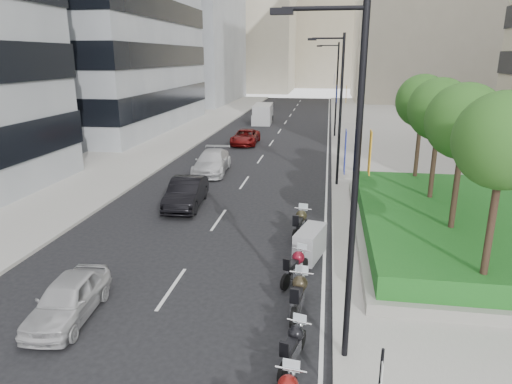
% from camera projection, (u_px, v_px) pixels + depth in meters
% --- Properties ---
extents(ground, '(160.00, 160.00, 0.00)m').
position_uv_depth(ground, '(176.00, 367.00, 11.78)').
color(ground, black).
rests_on(ground, ground).
extents(sidewalk_right, '(10.00, 100.00, 0.15)m').
position_uv_depth(sidewalk_right, '(391.00, 150.00, 38.82)').
color(sidewalk_right, '#9E9B93').
rests_on(sidewalk_right, ground).
extents(sidewalk_left, '(8.00, 100.00, 0.15)m').
position_uv_depth(sidewalk_left, '(156.00, 143.00, 41.95)').
color(sidewalk_left, '#9E9B93').
rests_on(sidewalk_left, ground).
extents(lane_edge, '(0.12, 100.00, 0.01)m').
position_uv_depth(lane_edge, '(328.00, 149.00, 39.63)').
color(lane_edge, silver).
rests_on(lane_edge, ground).
extents(lane_centre, '(0.12, 100.00, 0.01)m').
position_uv_depth(lane_centre, '(269.00, 147.00, 40.41)').
color(lane_centre, silver).
rests_on(lane_centre, ground).
extents(building_grey_far, '(22.00, 26.00, 30.00)m').
position_uv_depth(building_grey_far, '(168.00, 12.00, 77.35)').
color(building_grey_far, gray).
rests_on(building_grey_far, ground).
extents(building_cream_left, '(26.00, 24.00, 34.00)m').
position_uv_depth(building_cream_left, '(237.00, 14.00, 104.28)').
color(building_cream_left, '#B7AD93').
rests_on(building_cream_left, ground).
extents(building_cream_centre, '(30.00, 24.00, 38.00)m').
position_uv_depth(building_cream_centre, '(327.00, 12.00, 119.66)').
color(building_cream_centre, '#B7AD93').
rests_on(building_cream_centre, ground).
extents(planter, '(10.00, 14.00, 0.40)m').
position_uv_depth(planter, '(473.00, 234.00, 19.66)').
color(planter, gray).
rests_on(planter, sidewalk_right).
extents(hedge, '(9.40, 13.40, 0.80)m').
position_uv_depth(hedge, '(475.00, 221.00, 19.49)').
color(hedge, '#164E19').
rests_on(hedge, planter).
extents(tree_0, '(2.80, 2.80, 6.30)m').
position_uv_depth(tree_0, '(504.00, 142.00, 12.75)').
color(tree_0, '#332319').
rests_on(tree_0, planter).
extents(tree_1, '(2.80, 2.80, 6.30)m').
position_uv_depth(tree_1, '(464.00, 122.00, 16.54)').
color(tree_1, '#332319').
rests_on(tree_1, planter).
extents(tree_2, '(2.80, 2.80, 6.30)m').
position_uv_depth(tree_2, '(440.00, 110.00, 20.33)').
color(tree_2, '#332319').
rests_on(tree_2, planter).
extents(tree_3, '(2.80, 2.80, 6.30)m').
position_uv_depth(tree_3, '(422.00, 101.00, 24.11)').
color(tree_3, '#332319').
rests_on(tree_3, planter).
extents(lamp_post_0, '(2.34, 0.45, 9.00)m').
position_uv_depth(lamp_post_0, '(349.00, 174.00, 10.67)').
color(lamp_post_0, black).
rests_on(lamp_post_0, ground).
extents(lamp_post_1, '(2.34, 0.45, 9.00)m').
position_uv_depth(lamp_post_1, '(338.00, 103.00, 26.76)').
color(lamp_post_1, black).
rests_on(lamp_post_1, ground).
extents(lamp_post_2, '(2.34, 0.45, 9.00)m').
position_uv_depth(lamp_post_2, '(335.00, 85.00, 43.80)').
color(lamp_post_2, black).
rests_on(lamp_post_2, ground).
extents(motorcycle_2, '(0.76, 1.99, 1.01)m').
position_uv_depth(motorcycle_2, '(293.00, 346.00, 11.76)').
color(motorcycle_2, black).
rests_on(motorcycle_2, ground).
extents(motorcycle_3, '(0.76, 2.29, 1.14)m').
position_uv_depth(motorcycle_3, '(298.00, 295.00, 14.14)').
color(motorcycle_3, black).
rests_on(motorcycle_3, ground).
extents(motorcycle_4, '(0.95, 1.99, 1.04)m').
position_uv_depth(motorcycle_4, '(295.00, 266.00, 16.20)').
color(motorcycle_4, black).
rests_on(motorcycle_4, ground).
extents(motorcycle_5, '(1.29, 2.14, 1.22)m').
position_uv_depth(motorcycle_5, '(310.00, 244.00, 18.03)').
color(motorcycle_5, black).
rests_on(motorcycle_5, ground).
extents(motorcycle_6, '(0.77, 2.31, 1.16)m').
position_uv_depth(motorcycle_6, '(300.00, 223.00, 20.18)').
color(motorcycle_6, black).
rests_on(motorcycle_6, ground).
extents(car_a, '(1.83, 3.89, 1.29)m').
position_uv_depth(car_a, '(68.00, 299.00, 13.86)').
color(car_a, '#BABABC').
rests_on(car_a, ground).
extents(car_b, '(1.99, 4.75, 1.53)m').
position_uv_depth(car_b, '(186.00, 193.00, 24.22)').
color(car_b, black).
rests_on(car_b, ground).
extents(car_c, '(2.47, 5.36, 1.52)m').
position_uv_depth(car_c, '(212.00, 162.00, 31.29)').
color(car_c, silver).
rests_on(car_c, ground).
extents(car_d, '(2.26, 4.83, 1.34)m').
position_uv_depth(car_d, '(245.00, 137.00, 41.48)').
color(car_d, '#640C0B').
rests_on(car_d, ground).
extents(delivery_van, '(2.29, 5.44, 2.24)m').
position_uv_depth(delivery_van, '(263.00, 115.00, 54.34)').
color(delivery_van, '#B7B8BA').
rests_on(delivery_van, ground).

